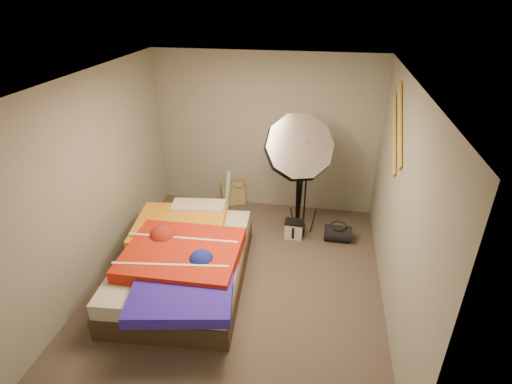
% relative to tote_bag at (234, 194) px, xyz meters
% --- Properties ---
extents(floor, '(4.00, 4.00, 0.00)m').
position_rel_tote_bag_xyz_m(floor, '(0.52, -1.90, -0.19)').
color(floor, '#51483D').
rests_on(floor, ground).
extents(ceiling, '(4.00, 4.00, 0.00)m').
position_rel_tote_bag_xyz_m(ceiling, '(0.52, -1.90, 2.31)').
color(ceiling, silver).
rests_on(ceiling, wall_back).
extents(wall_back, '(3.50, 0.00, 3.50)m').
position_rel_tote_bag_xyz_m(wall_back, '(0.52, 0.10, 1.06)').
color(wall_back, gray).
rests_on(wall_back, floor).
extents(wall_front, '(3.50, 0.00, 3.50)m').
position_rel_tote_bag_xyz_m(wall_front, '(0.52, -3.90, 1.06)').
color(wall_front, gray).
rests_on(wall_front, floor).
extents(wall_left, '(0.00, 4.00, 4.00)m').
position_rel_tote_bag_xyz_m(wall_left, '(-1.23, -1.90, 1.06)').
color(wall_left, gray).
rests_on(wall_left, floor).
extents(wall_right, '(0.00, 4.00, 4.00)m').
position_rel_tote_bag_xyz_m(wall_right, '(2.27, -1.90, 1.06)').
color(wall_right, gray).
rests_on(wall_right, floor).
extents(tote_bag, '(0.42, 0.30, 0.40)m').
position_rel_tote_bag_xyz_m(tote_bag, '(0.00, 0.00, 0.00)').
color(tote_bag, tan).
rests_on(tote_bag, floor).
extents(wrapping_roll, '(0.15, 0.21, 0.67)m').
position_rel_tote_bag_xyz_m(wrapping_roll, '(-0.06, -0.19, 0.14)').
color(wrapping_roll, '#58C2D8').
rests_on(wrapping_roll, floor).
extents(camera_case, '(0.26, 0.19, 0.25)m').
position_rel_tote_bag_xyz_m(camera_case, '(1.10, -0.83, -0.07)').
color(camera_case, beige).
rests_on(camera_case, floor).
extents(duffel_bag, '(0.39, 0.24, 0.24)m').
position_rel_tote_bag_xyz_m(duffel_bag, '(1.73, -0.81, -0.07)').
color(duffel_bag, black).
rests_on(duffel_bag, floor).
extents(wall_stripe_upper, '(0.02, 0.91, 0.78)m').
position_rel_tote_bag_xyz_m(wall_stripe_upper, '(2.25, -1.30, 1.76)').
color(wall_stripe_upper, gold).
rests_on(wall_stripe_upper, wall_right).
extents(wall_stripe_lower, '(0.02, 0.91, 0.78)m').
position_rel_tote_bag_xyz_m(wall_stripe_lower, '(2.25, -1.05, 1.56)').
color(wall_stripe_lower, gold).
rests_on(wall_stripe_lower, wall_right).
extents(bed, '(1.69, 2.37, 0.62)m').
position_rel_tote_bag_xyz_m(bed, '(-0.16, -2.06, 0.12)').
color(bed, '#423322').
rests_on(bed, floor).
extents(photo_umbrella, '(1.06, 0.87, 1.96)m').
position_rel_tote_bag_xyz_m(photo_umbrella, '(1.10, -0.83, 1.22)').
color(photo_umbrella, black).
rests_on(photo_umbrella, floor).
extents(camera_tripod, '(0.08, 0.08, 1.34)m').
position_rel_tote_bag_xyz_m(camera_tripod, '(1.12, -0.49, 0.58)').
color(camera_tripod, black).
rests_on(camera_tripod, floor).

